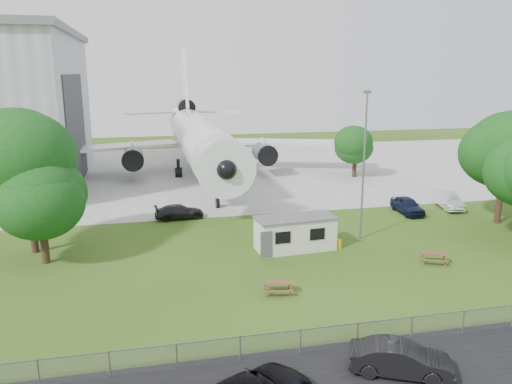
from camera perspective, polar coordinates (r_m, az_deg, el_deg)
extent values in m
plane|color=#496723|center=(34.51, 3.44, -9.49)|extent=(160.00, 160.00, 0.00)
cube|color=#B7B7B2|center=(70.38, -5.10, 2.41)|extent=(120.00, 46.00, 0.03)
cube|color=#2D3033|center=(64.36, -19.83, 6.70)|extent=(0.16, 16.00, 12.96)
cylinder|color=white|center=(65.41, -6.47, 6.05)|extent=(5.40, 34.00, 5.40)
cone|color=white|center=(46.78, -3.91, 3.15)|extent=(5.40, 5.50, 5.40)
cone|color=white|center=(86.12, -8.04, 8.31)|extent=(4.86, 9.00, 4.86)
cube|color=white|center=(68.60, -17.21, 4.86)|extent=(21.36, 10.77, 0.36)
cube|color=white|center=(71.08, 3.38, 5.72)|extent=(21.36, 10.77, 0.36)
cube|color=white|center=(85.81, -8.17, 12.10)|extent=(0.46, 9.96, 12.17)
cylinder|color=#515459|center=(64.87, -13.87, 3.80)|extent=(2.50, 4.20, 2.50)
cylinder|color=#515459|center=(66.66, 0.92, 4.45)|extent=(2.50, 4.20, 2.50)
cylinder|color=#515459|center=(84.97, -8.03, 9.59)|extent=(2.60, 4.50, 2.60)
cylinder|color=black|center=(50.99, -4.44, -0.48)|extent=(0.36, 0.36, 2.40)
cylinder|color=black|center=(66.77, -8.87, 2.73)|extent=(0.44, 0.44, 2.40)
cylinder|color=black|center=(67.35, -4.11, 2.95)|extent=(0.44, 0.44, 2.40)
cube|color=silver|center=(39.04, 4.49, -4.79)|extent=(6.19, 3.01, 2.50)
cube|color=#59595B|center=(38.65, 4.53, -2.94)|extent=(6.41, 3.23, 0.12)
cylinder|color=gold|center=(39.89, 9.42, -5.89)|extent=(0.50, 0.50, 0.70)
cube|color=gray|center=(26.49, 9.37, -17.24)|extent=(58.00, 0.04, 1.30)
cylinder|color=slate|center=(41.18, 12.20, 2.74)|extent=(0.16, 0.16, 12.00)
cylinder|color=#382619|center=(41.64, -24.14, -3.51)|extent=(0.56, 0.56, 4.28)
sphere|color=#1B5A16|center=(40.53, -24.84, 3.58)|extent=(9.10, 9.10, 9.10)
cylinder|color=#382619|center=(39.23, -23.02, -5.50)|extent=(0.56, 0.56, 2.85)
sphere|color=#1B5A16|center=(38.31, -23.49, -0.57)|extent=(6.25, 6.25, 6.25)
cylinder|color=#382619|center=(50.61, 26.02, -1.19)|extent=(0.56, 0.56, 3.68)
sphere|color=#1B5A16|center=(49.77, 26.55, 3.83)|extent=(8.35, 8.35, 8.35)
cylinder|color=#382619|center=(67.13, 11.19, 2.73)|extent=(0.56, 0.56, 2.48)
sphere|color=#1B5A16|center=(66.64, 11.31, 5.29)|extent=(6.14, 6.14, 6.14)
imported|color=black|center=(24.79, 16.20, -17.91)|extent=(4.86, 3.39, 1.52)
imported|color=black|center=(51.04, 16.91, -1.49)|extent=(2.04, 4.71, 1.58)
imported|color=silver|center=(54.24, 21.10, -0.96)|extent=(2.53, 4.96, 1.56)
imported|color=black|center=(47.66, -8.76, -2.26)|extent=(4.71, 2.18, 1.33)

